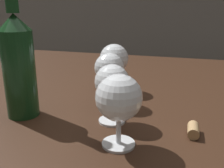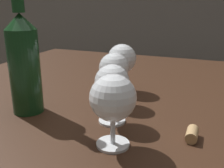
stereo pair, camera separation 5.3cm
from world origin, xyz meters
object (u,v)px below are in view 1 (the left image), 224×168
wine_glass_white (112,83)px  cork (193,130)px  wine_glass_pinot (109,69)px  wine_bottle (19,63)px  wine_glass_rose (119,99)px  wine_glass_amber (114,59)px

wine_glass_white → cork: (0.17, -0.01, -0.08)m
wine_glass_pinot → cork: bearing=-29.6°
wine_glass_white → wine_bottle: size_ratio=0.42×
wine_glass_rose → cork: 0.17m
wine_glass_pinot → wine_bottle: size_ratio=0.43×
wine_glass_rose → wine_glass_pinot: (-0.07, 0.19, 0.00)m
wine_glass_amber → wine_bottle: size_ratio=0.44×
wine_glass_pinot → cork: size_ratio=3.09×
wine_glass_white → cork: size_ratio=3.01×
wine_bottle → cork: wine_bottle is taller
wine_glass_rose → wine_glass_pinot: bearing=110.9°
wine_glass_rose → wine_glass_amber: size_ratio=0.98×
wine_glass_rose → cork: size_ratio=3.15×
wine_glass_amber → cork: (0.22, -0.22, -0.08)m
wine_glass_white → cork: wine_glass_white is taller
wine_glass_amber → wine_glass_white: bearing=-76.1°
wine_glass_amber → wine_glass_rose: bearing=-73.4°
wine_glass_white → wine_glass_amber: size_ratio=0.94×
wine_glass_rose → wine_glass_pinot: size_ratio=1.02×
wine_bottle → wine_glass_rose: bearing=-16.2°
wine_glass_rose → wine_glass_white: 0.10m
wine_glass_pinot → wine_bottle: wine_bottle is taller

